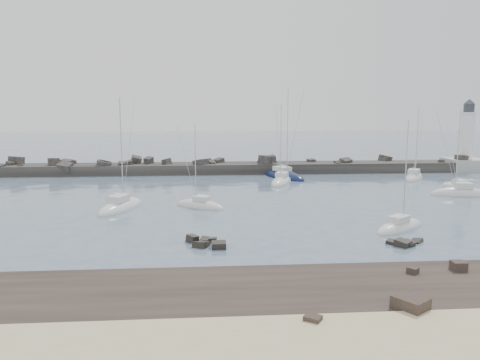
# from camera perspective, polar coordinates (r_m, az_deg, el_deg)

# --- Properties ---
(ground) EXTENTS (400.00, 400.00, 0.00)m
(ground) POSITION_cam_1_polar(r_m,az_deg,el_deg) (51.53, 0.38, -4.89)
(ground) COLOR slate
(ground) RESTS_ON ground
(rock_shelf) EXTENTS (140.00, 12.00, 1.85)m
(rock_shelf) POSITION_cam_1_polar(r_m,az_deg,el_deg) (30.72, 3.96, -14.57)
(rock_shelf) COLOR black
(rock_shelf) RESTS_ON ground
(rock_cluster_near) EXTENTS (3.70, 3.51, 1.27)m
(rock_cluster_near) POSITION_cam_1_polar(r_m,az_deg,el_deg) (42.43, -4.07, -7.83)
(rock_cluster_near) COLOR black
(rock_cluster_near) RESTS_ON ground
(rock_cluster_far) EXTENTS (3.89, 2.81, 1.21)m
(rock_cluster_far) POSITION_cam_1_polar(r_m,az_deg,el_deg) (44.93, 19.50, -7.36)
(rock_cluster_far) COLOR black
(rock_cluster_far) RESTS_ON ground
(breakwater) EXTENTS (115.00, 7.32, 4.88)m
(breakwater) POSITION_cam_1_polar(r_m,az_deg,el_deg) (88.78, -6.68, 1.04)
(breakwater) COLOR #2C2927
(breakwater) RESTS_ON ground
(lighthouse) EXTENTS (7.00, 7.00, 14.60)m
(lighthouse) POSITION_cam_1_polar(r_m,az_deg,el_deg) (102.07, 25.79, 2.80)
(lighthouse) COLOR #A7A7A2
(lighthouse) RESTS_ON ground
(sailboat_3) EXTENTS (5.86, 9.58, 14.54)m
(sailboat_3) POSITION_cam_1_polar(r_m,az_deg,el_deg) (58.82, -14.37, -3.30)
(sailboat_3) COLOR silver
(sailboat_3) RESTS_ON ground
(sailboat_4) EXTENTS (6.94, 5.66, 11.05)m
(sailboat_4) POSITION_cam_1_polar(r_m,az_deg,el_deg) (58.22, -4.92, -3.19)
(sailboat_4) COLOR silver
(sailboat_4) RESTS_ON ground
(sailboat_5) EXTENTS (5.81, 9.04, 13.77)m
(sailboat_5) POSITION_cam_1_polar(r_m,az_deg,el_deg) (76.88, 5.05, -0.26)
(sailboat_5) COLOR silver
(sailboat_5) RESTS_ON ground
(sailboat_6) EXTENTS (7.40, 6.42, 11.91)m
(sailboat_6) POSITION_cam_1_polar(r_m,az_deg,el_deg) (50.38, 18.88, -5.54)
(sailboat_6) COLOR silver
(sailboat_6) RESTS_ON ground
(sailboat_7) EXTENTS (7.77, 10.83, 16.58)m
(sailboat_7) POSITION_cam_1_polar(r_m,az_deg,el_deg) (82.64, 5.36, 0.38)
(sailboat_7) COLOR #0F1C41
(sailboat_7) RESTS_ON ground
(sailboat_8) EXTENTS (8.34, 3.77, 12.99)m
(sailboat_8) POSITION_cam_1_polar(r_m,az_deg,el_deg) (72.70, 25.22, -1.58)
(sailboat_8) COLOR silver
(sailboat_8) RESTS_ON ground
(sailboat_9) EXTENTS (3.23, 7.14, 11.01)m
(sailboat_9) POSITION_cam_1_polar(r_m,az_deg,el_deg) (78.28, 25.03, -0.90)
(sailboat_9) COLOR silver
(sailboat_9) RESTS_ON ground
(sailboat_11) EXTENTS (6.86, 8.23, 13.23)m
(sailboat_11) POSITION_cam_1_polar(r_m,az_deg,el_deg) (86.38, 20.44, 0.22)
(sailboat_11) COLOR silver
(sailboat_11) RESTS_ON ground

